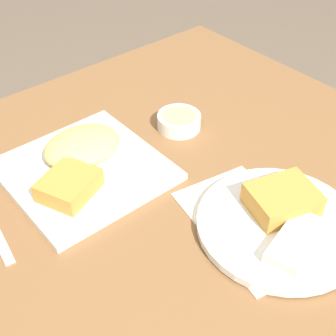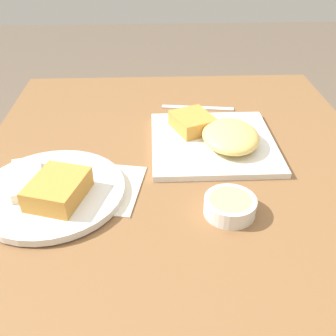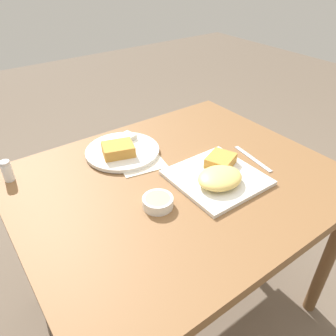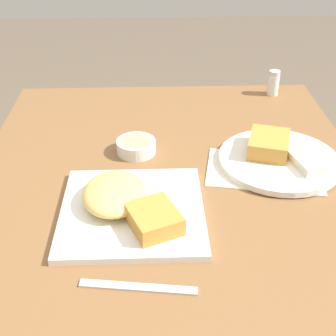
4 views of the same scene
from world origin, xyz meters
name	(u,v)px [view 4 (image 4 of 4)]	position (x,y,z in m)	size (l,w,h in m)	color
dining_table	(172,211)	(0.00, 0.00, 0.63)	(1.07, 0.88, 0.70)	brown
menu_card	(264,171)	(-0.04, 0.21, 0.71)	(0.21, 0.28, 0.00)	beige
plate_square_near	(128,205)	(0.10, -0.09, 0.73)	(0.28, 0.28, 0.06)	white
plate_oval_far	(279,156)	(-0.08, 0.25, 0.72)	(0.28, 0.28, 0.05)	white
sauce_ramekin	(136,146)	(-0.14, -0.08, 0.72)	(0.09, 0.09, 0.03)	white
salt_shaker	(273,84)	(-0.47, 0.32, 0.74)	(0.03, 0.03, 0.07)	white
butter_knife	(138,287)	(0.30, -0.07, 0.71)	(0.04, 0.20, 0.00)	silver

